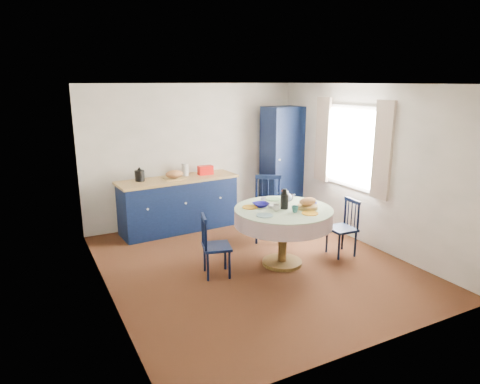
# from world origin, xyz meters

# --- Properties ---
(floor) EXTENTS (4.50, 4.50, 0.00)m
(floor) POSITION_xyz_m (0.00, 0.00, 0.00)
(floor) COLOR black
(floor) RESTS_ON ground
(ceiling) EXTENTS (4.50, 4.50, 0.00)m
(ceiling) POSITION_xyz_m (0.00, 0.00, 2.50)
(ceiling) COLOR white
(ceiling) RESTS_ON wall_back
(wall_back) EXTENTS (4.00, 0.02, 2.50)m
(wall_back) POSITION_xyz_m (0.00, 2.25, 1.25)
(wall_back) COLOR white
(wall_back) RESTS_ON floor
(wall_left) EXTENTS (0.02, 4.50, 2.50)m
(wall_left) POSITION_xyz_m (-2.00, 0.00, 1.25)
(wall_left) COLOR white
(wall_left) RESTS_ON floor
(wall_right) EXTENTS (0.02, 4.50, 2.50)m
(wall_right) POSITION_xyz_m (2.00, 0.00, 1.25)
(wall_right) COLOR white
(wall_right) RESTS_ON floor
(window) EXTENTS (0.10, 1.74, 1.45)m
(window) POSITION_xyz_m (1.95, 0.30, 1.52)
(window) COLOR white
(window) RESTS_ON wall_right
(kitchen_counter) EXTENTS (2.11, 0.78, 1.16)m
(kitchen_counter) POSITION_xyz_m (-0.44, 1.90, 0.48)
(kitchen_counter) COLOR black
(kitchen_counter) RESTS_ON floor
(pantry_cabinet) EXTENTS (0.77, 0.58, 2.08)m
(pantry_cabinet) POSITION_xyz_m (1.66, 1.85, 1.04)
(pantry_cabinet) COLOR black
(pantry_cabinet) RESTS_ON floor
(dining_table) EXTENTS (1.36, 1.36, 1.11)m
(dining_table) POSITION_xyz_m (0.37, -0.18, 0.70)
(dining_table) COLOR #543F18
(dining_table) RESTS_ON floor
(chair_left) EXTENTS (0.44, 0.46, 0.85)m
(chair_left) POSITION_xyz_m (-0.65, -0.07, 0.43)
(chair_left) COLOR black
(chair_left) RESTS_ON floor
(chair_far) EXTENTS (0.62, 0.62, 1.05)m
(chair_far) POSITION_xyz_m (0.70, 0.78, 0.53)
(chair_far) COLOR black
(chair_far) RESTS_ON floor
(chair_right) EXTENTS (0.39, 0.40, 0.85)m
(chair_right) POSITION_xyz_m (1.37, -0.29, 0.43)
(chair_right) COLOR black
(chair_right) RESTS_ON floor
(mug_a) EXTENTS (0.11, 0.11, 0.09)m
(mug_a) POSITION_xyz_m (0.21, -0.23, 0.87)
(mug_a) COLOR silver
(mug_a) RESTS_ON dining_table
(mug_b) EXTENTS (0.09, 0.09, 0.09)m
(mug_b) POSITION_xyz_m (0.40, -0.40, 0.87)
(mug_b) COLOR #317471
(mug_b) RESTS_ON dining_table
(mug_c) EXTENTS (0.13, 0.13, 0.10)m
(mug_c) POSITION_xyz_m (0.64, 0.10, 0.88)
(mug_c) COLOR black
(mug_c) RESTS_ON dining_table
(mug_d) EXTENTS (0.09, 0.09, 0.08)m
(mug_d) POSITION_xyz_m (0.26, 0.19, 0.87)
(mug_d) COLOR silver
(mug_d) RESTS_ON dining_table
(cobalt_bowl) EXTENTS (0.22, 0.22, 0.05)m
(cobalt_bowl) POSITION_xyz_m (0.13, 0.04, 0.85)
(cobalt_bowl) COLOR navy
(cobalt_bowl) RESTS_ON dining_table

